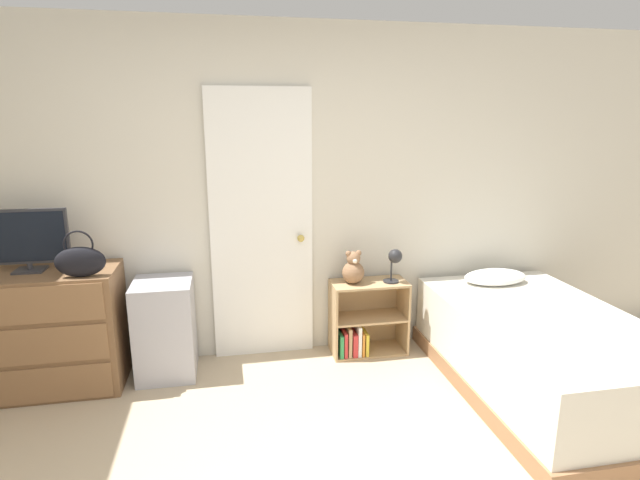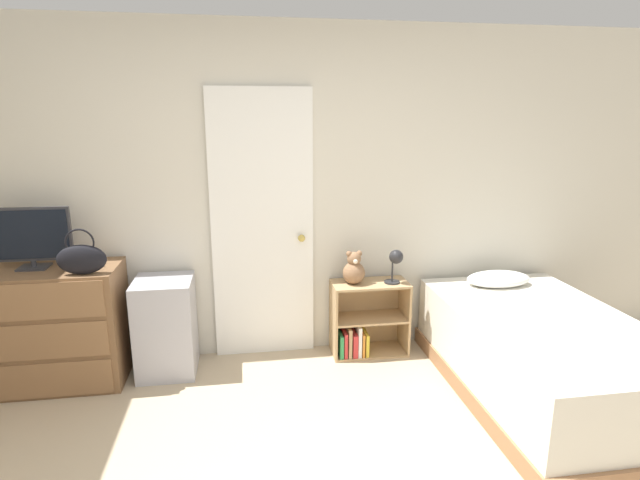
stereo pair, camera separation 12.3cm
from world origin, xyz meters
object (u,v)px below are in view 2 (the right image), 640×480
teddy_bear (354,270)px  bookshelf (364,324)px  dresser (49,327)px  bed (543,355)px  handbag (82,259)px  tv (30,237)px  desk_lamp (396,260)px  storage_bin (166,326)px

teddy_bear → bookshelf: bearing=3.5°
dresser → bed: (3.37, -0.68, -0.14)m
handbag → bookshelf: bearing=8.1°
tv → desk_lamp: (2.59, 0.04, -0.29)m
storage_bin → bookshelf: (1.52, 0.07, -0.11)m
tv → bookshelf: 2.50m
dresser → storage_bin: size_ratio=1.39×
storage_bin → bookshelf: size_ratio=1.19×
storage_bin → teddy_bear: 1.47m
dresser → storage_bin: 0.79m
dresser → handbag: (0.32, -0.17, 0.53)m
dresser → tv: 0.65m
handbag → bookshelf: size_ratio=0.52×
bookshelf → bed: size_ratio=0.32×
dresser → bookshelf: dresser is taller
storage_bin → bookshelf: bearing=2.7°
teddy_bear → desk_lamp: desk_lamp is taller
storage_bin → teddy_bear: bearing=2.7°
handbag → bed: (3.05, -0.51, -0.68)m
bookshelf → bed: bed is taller
storage_bin → teddy_bear: (1.43, 0.07, 0.35)m
bookshelf → teddy_bear: bearing=-176.5°
storage_bin → teddy_bear: teddy_bear is taller
handbag → tv: bearing=152.5°
handbag → bed: 3.16m
handbag → storage_bin: (0.46, 0.21, -0.60)m
bookshelf → desk_lamp: desk_lamp is taller
tv → bookshelf: (2.36, 0.09, -0.83)m
bookshelf → bed: bearing=-36.7°
tv → teddy_bear: bearing=2.1°
dresser → tv: tv is taller
bed → bookshelf: bearing=143.3°
dresser → desk_lamp: 2.56m
bookshelf → tv: bearing=-177.9°
desk_lamp → tv: bearing=-179.2°
tv → storage_bin: bearing=1.0°
dresser → handbag: bearing=-27.6°
storage_bin → desk_lamp: 1.80m
teddy_bear → storage_bin: bearing=-177.3°
dresser → tv: size_ratio=1.86×
tv → bookshelf: tv is taller
bookshelf → desk_lamp: size_ratio=2.22×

